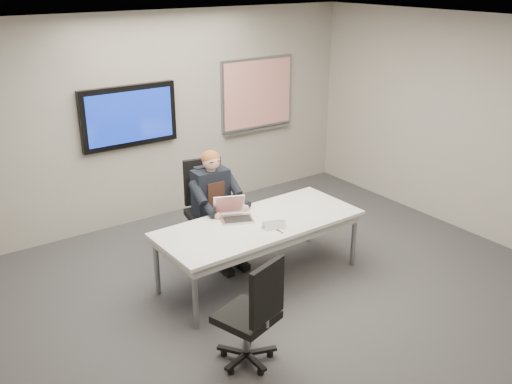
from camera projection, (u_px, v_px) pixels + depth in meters
floor at (300, 306)px, 5.95m from camera, size 6.00×6.00×0.02m
ceiling at (310, 29)px, 4.92m from camera, size 6.00×6.00×0.02m
wall_back at (163, 118)px, 7.72m from camera, size 6.00×0.02×2.80m
wall_right at (492, 132)px, 7.04m from camera, size 0.02×6.00×2.80m
conference_table at (260, 229)px, 6.25m from camera, size 2.31×1.01×0.71m
tv_display at (129, 116)px, 7.37m from camera, size 1.30×0.09×0.80m
whiteboard at (257, 95)px, 8.47m from camera, size 1.25×0.08×1.10m
office_chair_far at (209, 225)px, 6.95m from camera, size 0.65×0.65×1.16m
office_chair_near at (251, 332)px, 4.98m from camera, size 0.63×0.63×1.05m
seated_person at (219, 219)px, 6.68m from camera, size 0.43×0.73×1.35m
laptop at (234, 213)px, 6.29m from camera, size 0.42×0.44×0.25m
name_tent at (274, 225)px, 6.04m from camera, size 0.24×0.15×0.09m
pen at (279, 231)px, 5.99m from camera, size 0.01×0.13×0.01m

